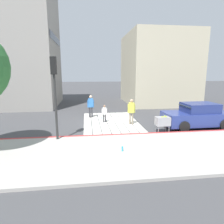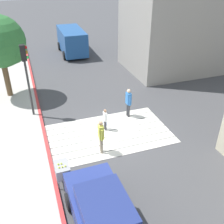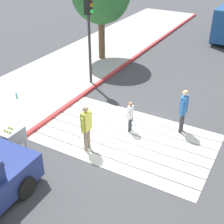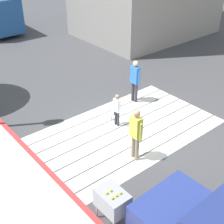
% 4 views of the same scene
% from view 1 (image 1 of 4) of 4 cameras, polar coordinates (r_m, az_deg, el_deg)
% --- Properties ---
extents(ground_plane, '(120.00, 120.00, 0.00)m').
position_cam_1_polar(ground_plane, '(14.20, -0.37, -2.91)').
color(ground_plane, '#424244').
extents(crosswalk_stripes, '(6.40, 3.80, 0.01)m').
position_cam_1_polar(crosswalk_stripes, '(14.20, -0.37, -2.88)').
color(crosswalk_stripes, silver).
rests_on(crosswalk_stripes, ground).
extents(sidewalk_west, '(4.80, 40.00, 0.12)m').
position_cam_1_polar(sidewalk_west, '(8.93, 4.15, -11.39)').
color(sidewalk_west, '#ADA8A0').
rests_on(sidewalk_west, ground).
extents(curb_painted, '(0.16, 40.00, 0.13)m').
position_cam_1_polar(curb_painted, '(11.09, 1.71, -6.71)').
color(curb_painted, '#BC3333').
rests_on(curb_painted, ground).
extents(building_far_north, '(8.00, 6.03, 12.44)m').
position_cam_1_polar(building_far_north, '(23.12, -23.63, 17.24)').
color(building_far_north, gray).
rests_on(building_far_north, ground).
extents(building_far_south, '(8.00, 7.04, 7.66)m').
position_cam_1_polar(building_far_south, '(23.59, 12.93, 11.91)').
color(building_far_south, beige).
rests_on(building_far_south, ground).
extents(car_parked_near_curb, '(2.06, 4.34, 1.57)m').
position_cam_1_polar(car_parked_near_curb, '(13.92, 23.32, -1.05)').
color(car_parked_near_curb, navy).
rests_on(car_parked_near_curb, ground).
extents(traffic_light_corner, '(0.39, 0.28, 4.24)m').
position_cam_1_polar(traffic_light_corner, '(10.20, -16.23, 8.28)').
color(traffic_light_corner, '#2D2D2D').
rests_on(traffic_light_corner, ground).
extents(tennis_ball_cart, '(0.56, 0.80, 1.02)m').
position_cam_1_polar(tennis_ball_cart, '(11.96, 14.36, -2.58)').
color(tennis_ball_cart, '#99999E').
rests_on(tennis_ball_cart, ground).
extents(water_bottle, '(0.07, 0.07, 0.22)m').
position_cam_1_polar(water_bottle, '(8.82, 2.99, -10.48)').
color(water_bottle, '#33A5BF').
rests_on(water_bottle, sidewalk_west).
extents(pedestrian_adult_lead, '(0.24, 0.51, 1.74)m').
position_cam_1_polar(pedestrian_adult_lead, '(13.40, 5.61, 0.61)').
color(pedestrian_adult_lead, gray).
rests_on(pedestrian_adult_lead, ground).
extents(pedestrian_adult_trailing, '(0.23, 0.51, 1.75)m').
position_cam_1_polar(pedestrian_adult_trailing, '(15.51, -6.15, 2.10)').
color(pedestrian_adult_trailing, '#333338').
rests_on(pedestrian_adult_trailing, ground).
extents(pedestrian_child_with_racket, '(0.28, 0.39, 1.25)m').
position_cam_1_polar(pedestrian_child_with_racket, '(13.94, -2.23, -0.23)').
color(pedestrian_child_with_racket, '#333338').
rests_on(pedestrian_child_with_racket, ground).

